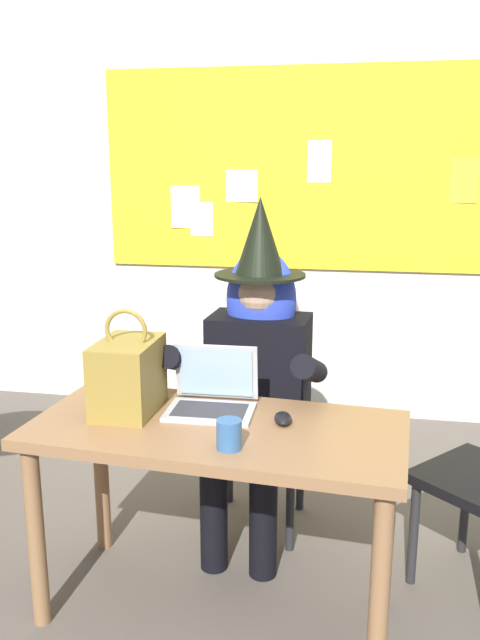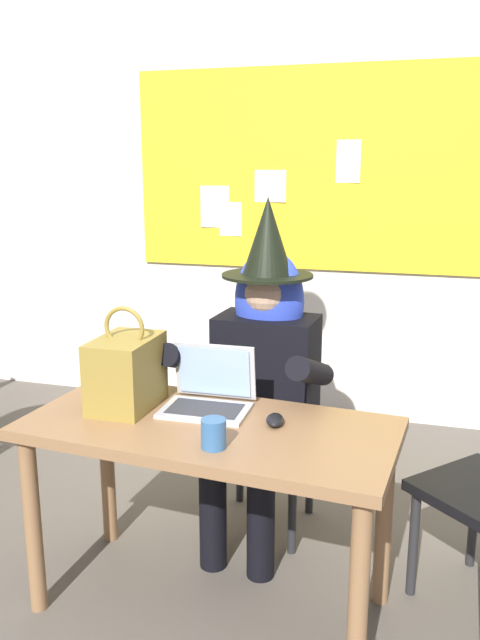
{
  "view_description": "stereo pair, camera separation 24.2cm",
  "coord_description": "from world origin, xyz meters",
  "px_view_note": "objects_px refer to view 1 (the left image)",
  "views": [
    {
      "loc": [
        0.38,
        -1.99,
        1.58
      ],
      "look_at": [
        -0.05,
        0.33,
        1.02
      ],
      "focal_mm": 36.39,
      "sensor_mm": 36.0,
      "label": 1
    },
    {
      "loc": [
        0.62,
        -1.93,
        1.58
      ],
      "look_at": [
        -0.05,
        0.33,
        1.02
      ],
      "focal_mm": 36.39,
      "sensor_mm": 36.0,
      "label": 2
    }
  ],
  "objects_px": {
    "desk_main": "(217,453)",
    "laptop": "(212,396)",
    "coffee_mug": "(229,434)",
    "person_costumed": "(256,359)",
    "computer_mouse": "(283,418)",
    "chair_at_desk": "(262,414)",
    "handbag": "(128,375)"
  },
  "relations": [
    {
      "from": "handbag",
      "to": "computer_mouse",
      "type": "bearing_deg",
      "value": -1.55
    },
    {
      "from": "laptop",
      "to": "coffee_mug",
      "type": "distance_m",
      "value": 0.34
    },
    {
      "from": "desk_main",
      "to": "laptop",
      "type": "height_order",
      "value": "laptop"
    },
    {
      "from": "desk_main",
      "to": "coffee_mug",
      "type": "bearing_deg",
      "value": -66.4
    },
    {
      "from": "chair_at_desk",
      "to": "coffee_mug",
      "type": "xyz_separation_m",
      "value": [
        0.02,
        -0.85,
        0.27
      ]
    },
    {
      "from": "desk_main",
      "to": "person_costumed",
      "type": "bearing_deg",
      "value": 84.81
    },
    {
      "from": "chair_at_desk",
      "to": "person_costumed",
      "type": "xyz_separation_m",
      "value": [
        -0.01,
        -0.12,
        0.29
      ]
    },
    {
      "from": "person_costumed",
      "to": "coffee_mug",
      "type": "height_order",
      "value": "person_costumed"
    },
    {
      "from": "laptop",
      "to": "person_costumed",
      "type": "bearing_deg",
      "value": 75.23
    },
    {
      "from": "person_costumed",
      "to": "chair_at_desk",
      "type": "bearing_deg",
      "value": -179.62
    },
    {
      "from": "coffee_mug",
      "to": "laptop",
      "type": "bearing_deg",
      "value": 111.56
    },
    {
      "from": "person_costumed",
      "to": "laptop",
      "type": "height_order",
      "value": "person_costumed"
    },
    {
      "from": "person_costumed",
      "to": "handbag",
      "type": "bearing_deg",
      "value": -36.17
    },
    {
      "from": "computer_mouse",
      "to": "handbag",
      "type": "height_order",
      "value": "handbag"
    },
    {
      "from": "desk_main",
      "to": "computer_mouse",
      "type": "xyz_separation_m",
      "value": [
        0.22,
        0.05,
        0.12
      ]
    },
    {
      "from": "chair_at_desk",
      "to": "laptop",
      "type": "xyz_separation_m",
      "value": [
        -0.1,
        -0.53,
        0.27
      ]
    },
    {
      "from": "chair_at_desk",
      "to": "coffee_mug",
      "type": "distance_m",
      "value": 0.89
    },
    {
      "from": "chair_at_desk",
      "to": "laptop",
      "type": "distance_m",
      "value": 0.6
    },
    {
      "from": "person_costumed",
      "to": "computer_mouse",
      "type": "xyz_separation_m",
      "value": [
        0.17,
        -0.49,
        -0.06
      ]
    },
    {
      "from": "chair_at_desk",
      "to": "coffee_mug",
      "type": "height_order",
      "value": "chair_at_desk"
    },
    {
      "from": "chair_at_desk",
      "to": "laptop",
      "type": "bearing_deg",
      "value": -9.18
    },
    {
      "from": "handbag",
      "to": "coffee_mug",
      "type": "relative_size",
      "value": 3.98
    },
    {
      "from": "desk_main",
      "to": "person_costumed",
      "type": "height_order",
      "value": "person_costumed"
    },
    {
      "from": "chair_at_desk",
      "to": "laptop",
      "type": "height_order",
      "value": "laptop"
    },
    {
      "from": "laptop",
      "to": "coffee_mug",
      "type": "xyz_separation_m",
      "value": [
        0.13,
        -0.32,
        -0.0
      ]
    },
    {
      "from": "handbag",
      "to": "laptop",
      "type": "bearing_deg",
      "value": 13.46
    },
    {
      "from": "person_costumed",
      "to": "laptop",
      "type": "bearing_deg",
      "value": -10.2
    },
    {
      "from": "person_costumed",
      "to": "laptop",
      "type": "distance_m",
      "value": 0.42
    },
    {
      "from": "person_costumed",
      "to": "coffee_mug",
      "type": "bearing_deg",
      "value": 5.6
    },
    {
      "from": "laptop",
      "to": "computer_mouse",
      "type": "bearing_deg",
      "value": -19.0
    },
    {
      "from": "handbag",
      "to": "coffee_mug",
      "type": "height_order",
      "value": "handbag"
    },
    {
      "from": "handbag",
      "to": "chair_at_desk",
      "type": "bearing_deg",
      "value": 56.41
    }
  ]
}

